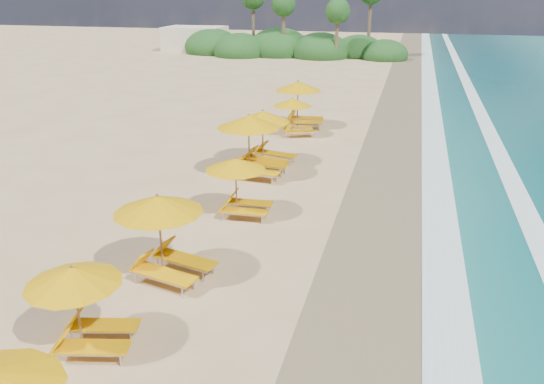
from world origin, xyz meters
name	(u,v)px	position (x,y,z in m)	size (l,w,h in m)	color
ground	(272,225)	(0.00, 0.00, 0.00)	(160.00, 160.00, 0.00)	tan
wet_sand	(393,238)	(4.00, 0.00, 0.01)	(4.00, 160.00, 0.01)	olive
surf_foam	(482,247)	(6.70, 0.00, 0.03)	(4.00, 160.00, 0.01)	white
station_2	(84,303)	(-2.29, -7.44, 1.18)	(2.57, 2.48, 2.10)	olive
station_3	(166,232)	(-1.92, -4.07, 1.37)	(3.02, 2.91, 2.45)	olive
station_4	(241,183)	(-1.26, 0.57, 1.20)	(2.37, 2.20, 2.14)	olive
station_5	(254,142)	(-1.99, 4.67, 1.50)	(3.07, 2.89, 2.68)	olive
station_6	(267,134)	(-1.90, 6.43, 1.39)	(3.06, 2.95, 2.48)	olive
station_7	(295,114)	(-1.70, 11.59, 1.16)	(2.68, 2.65, 2.07)	olive
station_8	(301,101)	(-1.78, 13.57, 1.48)	(3.12, 2.97, 2.64)	olive
treeline	(287,47)	(-9.94, 45.51, 1.00)	(25.80, 8.80, 9.74)	#163D14
beach_building	(195,39)	(-22.00, 48.00, 1.40)	(7.00, 5.00, 2.80)	beige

